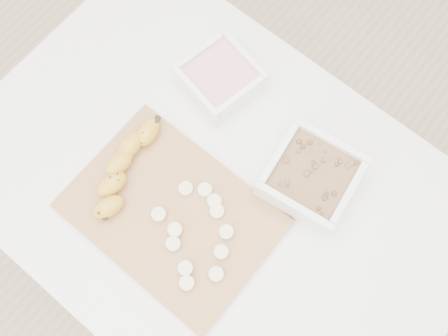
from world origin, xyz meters
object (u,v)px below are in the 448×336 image
Objects in this scene: table at (215,200)px; banana at (124,169)px; cutting_board at (172,214)px; bowl_yogurt at (220,78)px; bowl_granola at (311,177)px.

banana reaches higher than table.
banana is (-0.12, 0.00, 0.03)m from cutting_board.
bowl_yogurt is (-0.13, 0.18, 0.13)m from table.
banana is at bearing -93.99° from bowl_yogurt.
table is 0.26m from bowl_yogurt.
bowl_granola is (0.14, 0.13, 0.13)m from table.
banana is (-0.29, -0.21, -0.00)m from bowl_granola.
cutting_board is (0.10, -0.27, -0.03)m from bowl_yogurt.
bowl_yogurt reaches higher than cutting_board.
bowl_granola is at bearing 43.01° from table.
table is 0.22m from banana.
table is 0.14m from cutting_board.
table is 5.54× the size of bowl_granola.
bowl_granola reaches higher than table.
banana reaches higher than cutting_board.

